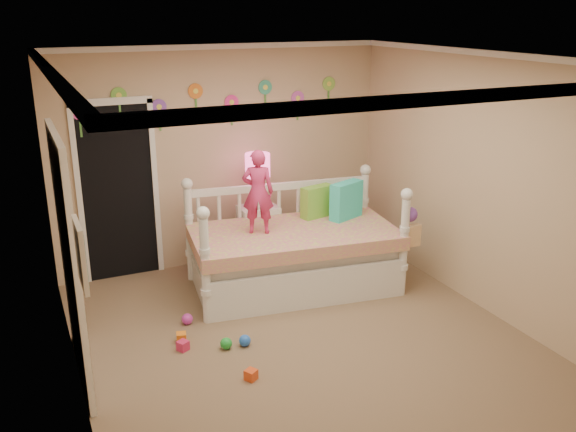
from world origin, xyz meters
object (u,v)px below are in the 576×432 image
daybed (294,235)px  table_lamp (258,172)px  child (258,192)px  nightstand (259,236)px

daybed → table_lamp: bearing=107.5°
child → nightstand: 1.04m
daybed → child: bearing=177.4°
child → nightstand: child is taller
daybed → child: child is taller
daybed → nightstand: bearing=107.5°
daybed → child: size_ratio=2.48×
child → table_lamp: 0.70m
nightstand → table_lamp: bearing=0.0°
child → nightstand: (0.26, 0.65, -0.76)m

